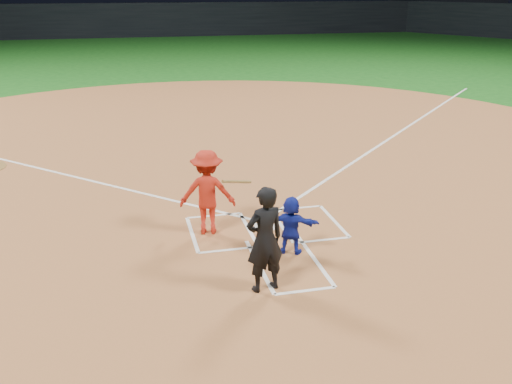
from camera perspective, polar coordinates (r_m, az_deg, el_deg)
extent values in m
plane|color=#134F15|center=(12.41, 0.92, -3.60)|extent=(120.00, 120.00, 0.00)
cylinder|color=#965A31|center=(17.94, -3.83, 3.96)|extent=(28.00, 28.00, 0.01)
cube|color=black|center=(59.17, -11.13, 16.53)|extent=(80.00, 1.20, 3.20)
cylinder|color=silver|center=(12.40, 0.92, -3.52)|extent=(0.60, 0.60, 0.02)
imported|color=#12209A|center=(11.08, 3.51, -3.33)|extent=(1.13, 0.76, 1.17)
imported|color=black|center=(9.60, 0.89, -4.78)|extent=(0.78, 0.61, 1.89)
cube|color=white|center=(13.05, -4.25, -2.36)|extent=(1.22, 0.08, 0.01)
cube|color=white|center=(11.40, -2.74, -5.80)|extent=(1.22, 0.08, 0.01)
cube|color=white|center=(12.33, -0.75, -3.70)|extent=(0.08, 1.83, 0.01)
cube|color=white|center=(12.14, -6.39, -4.22)|extent=(0.08, 1.83, 0.01)
cube|color=white|center=(13.47, 4.00, -1.62)|extent=(1.22, 0.08, 0.01)
cube|color=white|center=(11.88, 6.62, -4.80)|extent=(1.22, 0.08, 0.01)
cube|color=white|center=(12.50, 2.57, -3.38)|extent=(0.08, 1.83, 0.01)
cube|color=white|center=(12.86, 7.81, -2.85)|extent=(0.08, 1.83, 0.01)
cube|color=white|center=(10.80, 0.31, -7.35)|extent=(0.08, 2.20, 0.01)
cube|color=white|center=(11.08, 5.89, -6.70)|extent=(0.08, 2.20, 0.01)
cube|color=white|center=(10.01, 4.94, -9.82)|extent=(1.10, 0.08, 0.01)
cube|color=white|center=(21.46, 14.56, 6.09)|extent=(14.21, 14.21, 0.01)
imported|color=#B52214|center=(11.89, -4.89, -0.02)|extent=(1.28, 0.89, 1.81)
cylinder|color=olive|center=(11.77, -1.93, 1.05)|extent=(0.73, 0.53, 0.28)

